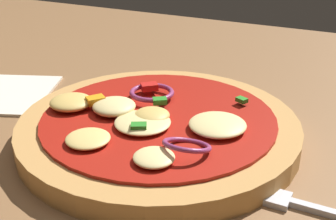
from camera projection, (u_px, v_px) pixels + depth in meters
dining_table at (185, 167)px, 0.40m from camera, size 1.32×0.92×0.03m
pizza at (157, 127)px, 0.40m from camera, size 0.26×0.26×0.04m
fork at (334, 214)px, 0.31m from camera, size 0.19×0.02×0.01m
napkin at (0, 93)px, 0.50m from camera, size 0.14×0.14×0.00m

